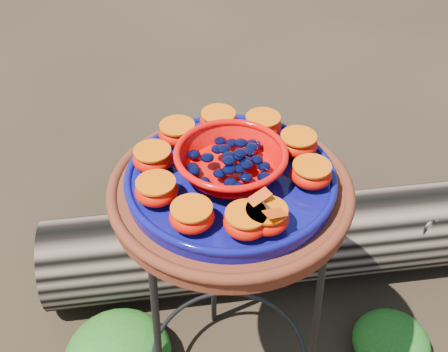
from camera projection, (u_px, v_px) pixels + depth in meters
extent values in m
cylinder|color=#582416|center=(230.00, 193.00, 1.10)|extent=(0.47, 0.47, 0.04)
cylinder|color=#050743|center=(231.00, 180.00, 1.08)|extent=(0.40, 0.40, 0.03)
ellipsoid|color=#CC0100|center=(266.00, 218.00, 0.95)|extent=(0.08, 0.08, 0.04)
ellipsoid|color=#CC0100|center=(311.00, 174.00, 1.04)|extent=(0.08, 0.08, 0.04)
ellipsoid|color=#CC0100|center=(298.00, 144.00, 1.11)|extent=(0.08, 0.08, 0.04)
ellipsoid|color=#CC0100|center=(263.00, 125.00, 1.16)|extent=(0.08, 0.08, 0.04)
ellipsoid|color=#CC0100|center=(218.00, 121.00, 1.17)|extent=(0.08, 0.08, 0.04)
ellipsoid|color=#CC0100|center=(178.00, 133.00, 1.14)|extent=(0.08, 0.08, 0.04)
ellipsoid|color=#CC0100|center=(153.00, 159.00, 1.07)|extent=(0.08, 0.08, 0.04)
ellipsoid|color=#CC0100|center=(156.00, 191.00, 1.00)|extent=(0.08, 0.08, 0.04)
ellipsoid|color=#CC0100|center=(192.00, 216.00, 0.95)|extent=(0.08, 0.08, 0.04)
ellipsoid|color=#CC0100|center=(246.00, 222.00, 0.94)|extent=(0.08, 0.08, 0.04)
ellipsoid|color=#194910|center=(391.00, 341.00, 1.61)|extent=(0.22, 0.22, 0.11)
ellipsoid|color=#194910|center=(168.00, 220.00, 1.94)|extent=(0.34, 0.34, 0.17)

